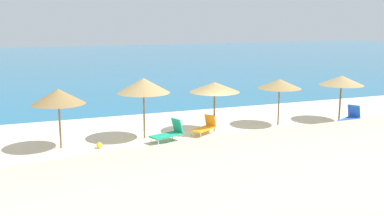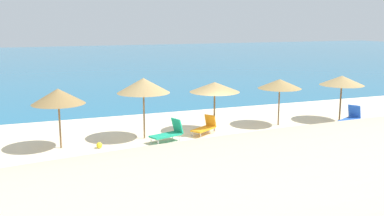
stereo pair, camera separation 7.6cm
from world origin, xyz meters
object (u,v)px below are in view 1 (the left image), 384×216
Objects in this scene: beach_umbrella_2 at (143,86)px; beach_umbrella_1 at (58,96)px; beach_ball at (99,145)px; lounge_chair_1 at (169,133)px; lounge_chair_2 at (205,127)px; beach_umbrella_3 at (215,87)px; beach_umbrella_4 at (279,84)px; lounge_chair_0 at (350,118)px; beach_umbrella_5 at (341,80)px.

beach_umbrella_1 is at bearing -175.87° from beach_umbrella_2.
beach_umbrella_1 is 2.70m from beach_ball.
lounge_chair_1 is 1.11× the size of lounge_chair_2.
lounge_chair_2 reaches higher than beach_ball.
beach_umbrella_3 is at bearing 9.17° from beach_ball.
lounge_chair_2 is at bearing -92.90° from lounge_chair_1.
beach_umbrella_2 is at bearing 21.46° from beach_ball.
beach_umbrella_4 is 4.11m from lounge_chair_0.
beach_umbrella_1 reaches higher than lounge_chair_1.
beach_umbrella_2 reaches higher than lounge_chair_1.
lounge_chair_1 is (0.89, -0.94, -2.07)m from beach_umbrella_2.
beach_umbrella_5 is at bearing -104.77° from lounge_chair_1.
lounge_chair_1 is (-2.69, -1.00, -1.80)m from beach_umbrella_3.
beach_umbrella_4 is 4.73m from lounge_chair_2.
beach_umbrella_3 is at bearing -88.73° from lounge_chair_1.
lounge_chair_0 is at bearing -4.63° from beach_umbrella_1.
lounge_chair_1 is (-9.77, 0.50, -0.02)m from lounge_chair_0.
lounge_chair_1 is (-6.38, -1.01, -1.77)m from beach_umbrella_4.
beach_umbrella_2 is 3.38m from beach_ball.
lounge_chair_1 reaches higher than beach_ball.
beach_umbrella_1 is 0.91× the size of beach_umbrella_2.
beach_umbrella_4 is (3.69, 0.01, -0.03)m from beach_umbrella_3.
lounge_chair_2 is (-0.66, -0.41, -1.84)m from beach_umbrella_3.
lounge_chair_2 is (6.71, -0.08, -1.89)m from beach_umbrella_1.
beach_umbrella_5 is 2.21m from lounge_chair_0.
beach_umbrella_2 reaches higher than beach_ball.
beach_umbrella_5 is 9.72× the size of beach_ball.
lounge_chair_1 is 3.15m from beach_ball.
beach_umbrella_1 is at bearing 57.35° from lounge_chair_0.
beach_umbrella_1 is at bearing -178.21° from beach_umbrella_4.
lounge_chair_2 is 5.20m from beach_ball.
beach_umbrella_4 is (11.05, 0.35, -0.07)m from beach_umbrella_1.
lounge_chair_2 is at bearing 5.89° from beach_ball.
beach_umbrella_4 is at bearing 5.74° from beach_ball.
beach_ball is (-3.14, 0.06, -0.29)m from lounge_chair_1.
beach_umbrella_2 is 3.60m from beach_umbrella_3.
beach_umbrella_4 is at bearing 37.90° from lounge_chair_0.
beach_umbrella_2 reaches higher than beach_umbrella_5.
lounge_chair_0 is (14.45, -1.17, -1.82)m from beach_umbrella_1.
beach_ball is at bearing 59.50° from lounge_chair_0.
beach_umbrella_5 is 1.47× the size of lounge_chair_0.
lounge_chair_1 is 2.11m from lounge_chair_2.
lounge_chair_0 is 9.78m from lounge_chair_1.
beach_umbrella_1 is 1.54× the size of lounge_chair_0.
beach_umbrella_4 is at bearing 0.57° from beach_umbrella_2.
beach_umbrella_1 is 1.05× the size of beach_umbrella_3.
beach_umbrella_2 reaches higher than beach_umbrella_1.
lounge_chair_0 is 6.61× the size of beach_ball.
beach_umbrella_4 is 0.98× the size of beach_umbrella_5.
beach_umbrella_3 is 7.43m from beach_umbrella_5.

